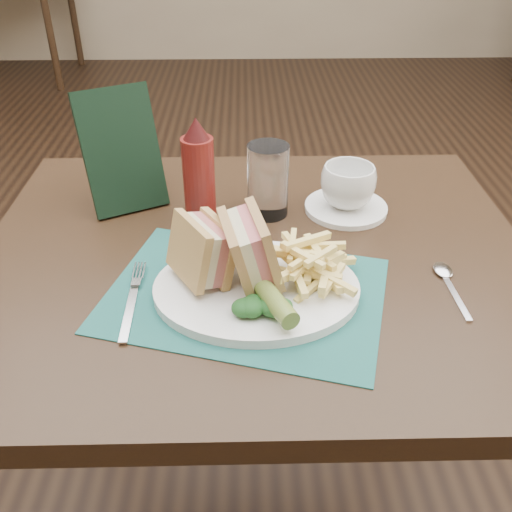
# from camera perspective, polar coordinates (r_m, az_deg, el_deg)

# --- Properties ---
(floor) EXTENTS (7.00, 7.00, 0.00)m
(floor) POSITION_cam_1_polar(r_m,az_deg,el_deg) (1.79, -0.40, -10.78)
(floor) COLOR black
(floor) RESTS_ON ground
(wall_back) EXTENTS (6.00, 0.00, 6.00)m
(wall_back) POSITION_cam_1_polar(r_m,az_deg,el_deg) (4.94, -1.11, 19.11)
(wall_back) COLOR tan
(wall_back) RESTS_ON ground
(table_main) EXTENTS (0.90, 0.75, 0.75)m
(table_main) POSITION_cam_1_polar(r_m,az_deg,el_deg) (1.18, -0.06, -14.92)
(table_main) COLOR black
(table_main) RESTS_ON ground
(table_bg_left) EXTENTS (0.90, 0.75, 0.75)m
(table_bg_left) POSITION_cam_1_polar(r_m,az_deg,el_deg) (4.73, -23.60, 20.54)
(table_bg_left) COLOR black
(table_bg_left) RESTS_ON ground
(placemat) EXTENTS (0.46, 0.38, 0.00)m
(placemat) POSITION_cam_1_polar(r_m,az_deg,el_deg) (0.84, -1.09, -3.83)
(placemat) COLOR #1A544F
(placemat) RESTS_ON table_main
(plate) EXTENTS (0.30, 0.24, 0.01)m
(plate) POSITION_cam_1_polar(r_m,az_deg,el_deg) (0.83, 0.05, -3.30)
(plate) COLOR white
(plate) RESTS_ON placemat
(sandwich_half_a) EXTENTS (0.11, 0.12, 0.10)m
(sandwich_half_a) POSITION_cam_1_polar(r_m,az_deg,el_deg) (0.81, -6.72, 0.21)
(sandwich_half_a) COLOR tan
(sandwich_half_a) RESTS_ON plate
(sandwich_half_b) EXTENTS (0.10, 0.12, 0.11)m
(sandwich_half_b) POSITION_cam_1_polar(r_m,az_deg,el_deg) (0.80, -2.00, 0.54)
(sandwich_half_b) COLOR tan
(sandwich_half_b) RESTS_ON plate
(kale_garnish) EXTENTS (0.11, 0.08, 0.03)m
(kale_garnish) POSITION_cam_1_polar(r_m,az_deg,el_deg) (0.77, 0.49, -4.71)
(kale_garnish) COLOR #163D19
(kale_garnish) RESTS_ON plate
(pickle_spear) EXTENTS (0.07, 0.12, 0.03)m
(pickle_spear) POSITION_cam_1_polar(r_m,az_deg,el_deg) (0.77, 1.46, -4.05)
(pickle_spear) COLOR #5B722B
(pickle_spear) RESTS_ON plate
(fries_pile) EXTENTS (0.18, 0.20, 0.06)m
(fries_pile) POSITION_cam_1_polar(r_m,az_deg,el_deg) (0.83, 5.24, -0.24)
(fries_pile) COLOR #F3DA79
(fries_pile) RESTS_ON plate
(fork) EXTENTS (0.04, 0.17, 0.01)m
(fork) POSITION_cam_1_polar(r_m,az_deg,el_deg) (0.84, -12.29, -4.12)
(fork) COLOR silver
(fork) RESTS_ON placemat
(spoon) EXTENTS (0.04, 0.15, 0.01)m
(spoon) POSITION_cam_1_polar(r_m,az_deg,el_deg) (0.89, 19.01, -2.92)
(spoon) COLOR silver
(spoon) RESTS_ON table_main
(saucer) EXTENTS (0.16, 0.16, 0.01)m
(saucer) POSITION_cam_1_polar(r_m,az_deg,el_deg) (1.06, 8.97, 4.80)
(saucer) COLOR white
(saucer) RESTS_ON table_main
(coffee_cup) EXTENTS (0.14, 0.14, 0.08)m
(coffee_cup) POSITION_cam_1_polar(r_m,az_deg,el_deg) (1.04, 9.18, 6.90)
(coffee_cup) COLOR white
(coffee_cup) RESTS_ON saucer
(drinking_glass) EXTENTS (0.07, 0.07, 0.13)m
(drinking_glass) POSITION_cam_1_polar(r_m,az_deg,el_deg) (1.01, 1.20, 7.55)
(drinking_glass) COLOR white
(drinking_glass) RESTS_ON table_main
(ketchup_bottle) EXTENTS (0.07, 0.07, 0.19)m
(ketchup_bottle) POSITION_cam_1_polar(r_m,az_deg,el_deg) (0.98, -5.77, 8.54)
(ketchup_bottle) COLOR maroon
(ketchup_bottle) RESTS_ON table_main
(check_presenter) EXTENTS (0.16, 0.13, 0.21)m
(check_presenter) POSITION_cam_1_polar(r_m,az_deg,el_deg) (1.05, -13.31, 10.20)
(check_presenter) COLOR black
(check_presenter) RESTS_ON table_main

